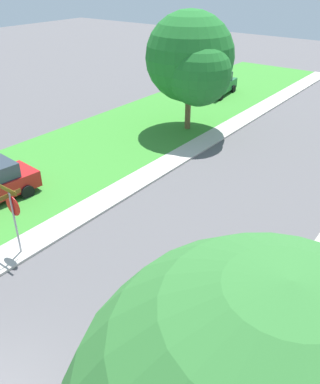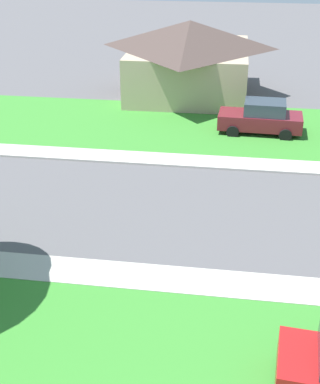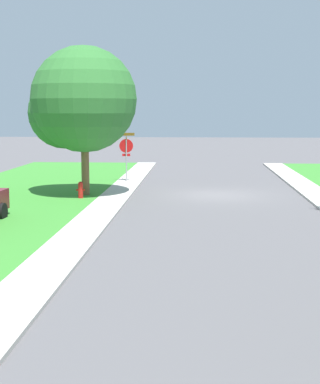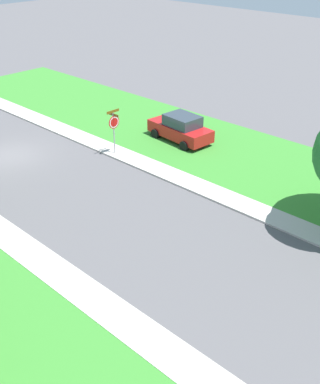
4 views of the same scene
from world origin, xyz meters
name	(u,v)px [view 2 (image 2 of 4)]	position (x,y,z in m)	size (l,w,h in m)	color
sidewalk_east	(177,160)	(4.70, 12.00, 0.05)	(1.40, 56.00, 0.10)	#B7B2A8
lawn_east	(187,126)	(9.40, 12.00, 0.04)	(8.00, 56.00, 0.08)	#38842D
sidewalk_west	(141,277)	(-4.70, 12.00, 0.05)	(1.40, 56.00, 0.10)	#B7B2A8
car_maroon_kerbside_mid	(261,118)	(9.01, 8.08, 0.87)	(2.18, 4.38, 1.76)	maroon
house_right_setback	(189,57)	(15.75, 12.53, 2.38)	(9.07, 7.88, 4.60)	tan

